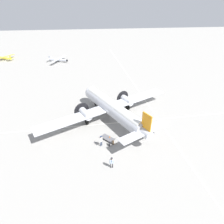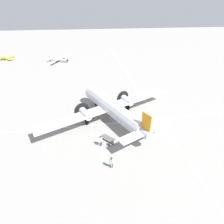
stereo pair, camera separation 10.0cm
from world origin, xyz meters
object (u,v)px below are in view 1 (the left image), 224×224
(baggage_cart, at_px, (108,138))
(light_aircraft_taxiing, at_px, (58,60))
(traffic_cone, at_px, (110,138))
(light_aircraft_distant, at_px, (4,58))
(suitcase_upright_spare, at_px, (109,144))
(airliner_main, at_px, (111,107))
(crew_foreground, at_px, (112,162))
(suitcase_near_door, at_px, (113,143))
(passenger_boarding, at_px, (101,140))

(baggage_cart, relative_size, light_aircraft_taxiing, 0.23)
(light_aircraft_taxiing, bearing_deg, traffic_cone, -52.14)
(baggage_cart, relative_size, light_aircraft_distant, 0.26)
(suitcase_upright_spare, bearing_deg, airliner_main, 169.80)
(crew_foreground, bearing_deg, suitcase_upright_spare, -88.48)
(airliner_main, distance_m, suitcase_near_door, 7.44)
(suitcase_near_door, bearing_deg, baggage_cart, -151.39)
(passenger_boarding, bearing_deg, light_aircraft_distant, 76.06)
(suitcase_near_door, height_order, baggage_cart, suitcase_near_door)
(airliner_main, xyz_separation_m, traffic_cone, (5.84, -1.09, -2.17))
(suitcase_upright_spare, xyz_separation_m, traffic_cone, (-1.47, 0.23, -0.01))
(airliner_main, height_order, crew_foreground, airliner_main)
(crew_foreground, distance_m, passenger_boarding, 4.46)
(crew_foreground, relative_size, suitcase_near_door, 2.64)
(airliner_main, relative_size, crew_foreground, 14.86)
(passenger_boarding, distance_m, light_aircraft_distant, 63.28)
(suitcase_near_door, bearing_deg, light_aircraft_distant, -148.04)
(light_aircraft_distant, xyz_separation_m, light_aircraft_taxiing, (6.13, 21.11, 0.03))
(crew_foreground, distance_m, light_aircraft_distant, 67.51)
(suitcase_upright_spare, distance_m, light_aircraft_distant, 64.04)
(passenger_boarding, distance_m, light_aircraft_taxiing, 49.61)
(airliner_main, bearing_deg, passenger_boarding, 135.60)
(suitcase_near_door, bearing_deg, passenger_boarding, -88.38)
(passenger_boarding, height_order, traffic_cone, passenger_boarding)
(crew_foreground, height_order, traffic_cone, crew_foreground)
(baggage_cart, height_order, light_aircraft_distant, light_aircraft_distant)
(suitcase_near_door, height_order, light_aircraft_distant, light_aircraft_distant)
(light_aircraft_distant, relative_size, traffic_cone, 14.46)
(passenger_boarding, bearing_deg, light_aircraft_taxiing, 58.37)
(airliner_main, relative_size, traffic_cone, 40.81)
(light_aircraft_distant, height_order, traffic_cone, light_aircraft_distant)
(baggage_cart, bearing_deg, suitcase_near_door, 167.42)
(suitcase_near_door, bearing_deg, suitcase_upright_spare, -69.83)
(airliner_main, distance_m, light_aircraft_distant, 58.72)
(suitcase_near_door, relative_size, light_aircraft_taxiing, 0.06)
(crew_foreground, height_order, passenger_boarding, passenger_boarding)
(suitcase_upright_spare, bearing_deg, baggage_cart, -177.54)
(airliner_main, relative_size, passenger_boarding, 14.39)
(airliner_main, relative_size, suitcase_near_door, 39.24)
(airliner_main, distance_m, baggage_cart, 6.44)
(passenger_boarding, relative_size, suitcase_upright_spare, 2.75)
(airliner_main, bearing_deg, suitcase_near_door, 149.28)
(airliner_main, bearing_deg, suitcase_upright_spare, 144.92)
(passenger_boarding, xyz_separation_m, light_aircraft_taxiing, (-48.36, -11.05, -0.27))
(crew_foreground, xyz_separation_m, traffic_cone, (-5.67, 0.55, -0.78))
(passenger_boarding, distance_m, suitcase_upright_spare, 1.47)
(crew_foreground, distance_m, traffic_cone, 5.75)
(airliner_main, height_order, passenger_boarding, airliner_main)
(airliner_main, height_order, light_aircraft_distant, airliner_main)
(passenger_boarding, bearing_deg, traffic_cone, -2.44)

